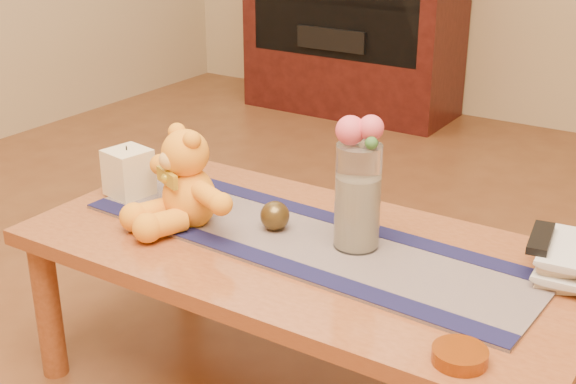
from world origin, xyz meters
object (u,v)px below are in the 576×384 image
Objects in this scene: teddy_bear at (188,178)px; pillar_candle at (128,172)px; book_bottom at (537,265)px; amber_dish at (460,356)px; bronze_ball at (275,216)px; glass_vase at (358,197)px; tv_remote at (541,238)px.

teddy_bear is 0.27m from pillar_candle.
book_bottom is 0.45m from amber_dish.
amber_dish is at bearing -25.35° from bronze_ball.
glass_vase reaches higher than teddy_bear.
teddy_bear is at bearing 165.60° from amber_dish.
amber_dish is at bearing 8.32° from teddy_bear.
glass_vase is 3.45× the size of bronze_ball.
pillar_candle is 0.51× the size of glass_vase.
pillar_candle is 0.59× the size of book_bottom.
tv_remote is 1.51× the size of amber_dish.
teddy_bear is 1.61× the size of book_bottom.
bronze_ball is 0.65m from book_bottom.
bronze_ball is at bearing 154.65° from amber_dish.
tv_remote is at bearing 87.68° from amber_dish.
amber_dish is (0.82, -0.21, -0.12)m from teddy_bear.
amber_dish reaches higher than book_bottom.
book_bottom is at bearing 87.93° from amber_dish.
book_bottom is (0.84, 0.24, -0.12)m from teddy_bear.
glass_vase is (0.70, 0.05, 0.06)m from pillar_candle.
tv_remote is at bearing -93.00° from book_bottom.
amber_dish is at bearing -13.61° from pillar_candle.
glass_vase is 0.43m from tv_remote.
pillar_candle reaches higher than book_bottom.
tv_remote is (1.10, 0.18, 0.01)m from pillar_candle.
book_bottom is 0.08m from tv_remote.
bronze_ball is at bearing 42.44° from teddy_bear.
teddy_bear is 3.37× the size of amber_dish.
bronze_ball is at bearing -177.27° from book_bottom.
glass_vase is at bearing 7.07° from bronze_ball.
glass_vase is 0.44m from book_bottom.
teddy_bear is 2.24× the size of tv_remote.
tv_remote is at bearing 16.86° from glass_vase.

